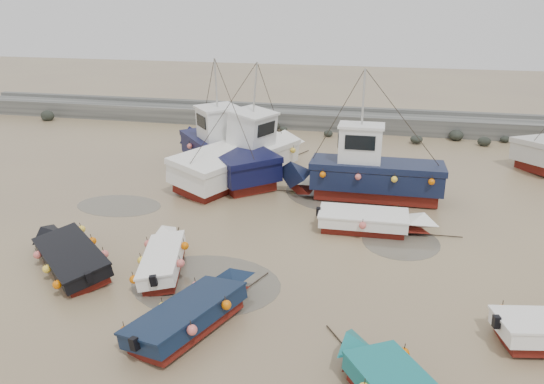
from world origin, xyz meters
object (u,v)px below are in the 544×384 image
at_px(dinghy_0, 166,255).
at_px(dinghy_4, 71,252).
at_px(dinghy_1, 197,310).
at_px(dinghy_5, 372,219).
at_px(cabin_boat_2, 364,171).
at_px(cabin_boat_1, 243,154).
at_px(person, 202,185).
at_px(cabin_boat_0, 223,149).

distance_m(dinghy_0, dinghy_4, 3.56).
height_order(dinghy_1, dinghy_5, same).
distance_m(dinghy_0, cabin_boat_2, 11.06).
height_order(dinghy_0, cabin_boat_1, cabin_boat_1).
distance_m(cabin_boat_1, person, 2.81).
distance_m(cabin_boat_0, person, 2.83).
relative_size(cabin_boat_1, person, 5.94).
xyz_separation_m(dinghy_4, cabin_boat_0, (2.09, 11.96, 0.77)).
xyz_separation_m(dinghy_1, dinghy_4, (-5.85, 2.56, -0.01)).
bearing_deg(cabin_boat_0, dinghy_4, -139.25).
distance_m(dinghy_5, cabin_boat_2, 4.06).
relative_size(dinghy_4, cabin_boat_0, 0.57).
distance_m(dinghy_5, cabin_boat_1, 9.17).
height_order(cabin_boat_0, cabin_boat_2, same).
height_order(cabin_boat_1, cabin_boat_2, same).
xyz_separation_m(cabin_boat_0, cabin_boat_2, (7.95, -2.48, 0.06)).
xyz_separation_m(dinghy_1, dinghy_5, (4.82, 8.10, 0.00)).
bearing_deg(person, cabin_boat_0, -113.63).
relative_size(dinghy_5, cabin_boat_1, 0.57).
bearing_deg(dinghy_5, cabin_boat_1, -129.73).
bearing_deg(dinghy_1, cabin_boat_1, 121.06).
xyz_separation_m(cabin_boat_0, person, (-0.44, -2.47, -1.30)).
bearing_deg(cabin_boat_1, dinghy_4, -82.85).
xyz_separation_m(dinghy_0, cabin_boat_2, (6.52, 8.90, 0.81)).
bearing_deg(dinghy_4, person, 31.70).
bearing_deg(dinghy_4, cabin_boat_2, -5.08).
bearing_deg(dinghy_0, dinghy_4, 174.02).
relative_size(dinghy_0, dinghy_4, 1.04).
xyz_separation_m(dinghy_1, person, (-4.20, 12.04, -0.54)).
height_order(dinghy_5, cabin_boat_2, cabin_boat_2).
xyz_separation_m(cabin_boat_2, person, (-8.38, 0.01, -1.37)).
bearing_deg(dinghy_5, dinghy_1, -32.38).
relative_size(dinghy_4, dinghy_5, 0.89).
height_order(cabin_boat_0, cabin_boat_1, same).
xyz_separation_m(dinghy_1, cabin_boat_0, (-3.76, 14.51, 0.76)).
bearing_deg(cabin_boat_0, person, -139.41).
height_order(dinghy_1, cabin_boat_1, cabin_boat_1).
height_order(dinghy_0, cabin_boat_2, cabin_boat_2).
bearing_deg(dinghy_0, dinghy_5, 19.56).
xyz_separation_m(dinghy_5, person, (-9.02, 3.94, -0.55)).
relative_size(dinghy_1, person, 3.36).
bearing_deg(cabin_boat_0, cabin_boat_2, -56.69).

